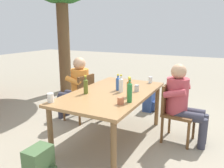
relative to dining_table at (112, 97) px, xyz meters
The scene contains 16 objects.
ground_plane 0.68m from the dining_table, ahead, with size 24.00×24.00×0.00m, color gray.
dining_table is the anchor object (origin of this frame).
chair_near_right 0.95m from the dining_table, 63.00° to the right, with size 0.47×0.47×0.87m.
chair_far_right 0.95m from the dining_table, 63.81° to the left, with size 0.49×0.49×0.87m.
person_in_white_shirt 1.03m from the dining_table, 66.01° to the right, with size 0.47×0.61×1.18m.
person_in_plaid_shirt 1.03m from the dining_table, 66.01° to the left, with size 0.47×0.61×1.18m.
bottle_olive 0.43m from the dining_table, 130.38° to the left, with size 0.06×0.06×0.27m.
bottle_green 0.57m from the dining_table, 128.16° to the right, with size 0.06×0.06×0.32m.
bottle_clear 0.23m from the dining_table, 64.67° to the right, with size 0.06×0.06×0.26m.
bottle_amber 0.40m from the dining_table, 111.10° to the right, with size 0.06×0.06×0.28m.
bottle_blue 0.23m from the dining_table, 14.72° to the right, with size 0.06×0.06×0.25m.
cup_white 0.92m from the dining_table, 148.97° to the left, with size 0.08×0.08×0.12m, color white.
cup_terracotta 0.58m from the dining_table, 142.26° to the right, with size 0.08×0.08×0.09m, color #BC6B47.
cup_steel 0.39m from the dining_table, 60.23° to the right, with size 0.07×0.07×0.10m, color #B2B7BC.
cup_glass 0.88m from the dining_table, 22.33° to the right, with size 0.07×0.07×0.11m, color silver.
backpack_by_near_side 1.59m from the dining_table, ahead, with size 0.33×0.25×0.41m.
Camera 1 is at (-2.86, -1.45, 1.66)m, focal length 36.28 mm.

